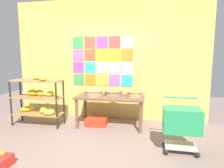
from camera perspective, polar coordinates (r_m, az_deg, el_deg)
name	(u,v)px	position (r m, az deg, el deg)	size (l,w,h in m)	color
ground	(86,150)	(3.40, -7.53, -18.32)	(9.43, 9.43, 0.00)	#7D685E
back_wall_with_art	(108,60)	(4.73, -1.14, 6.99)	(4.61, 0.07, 2.82)	#DEB654
banana_shelf_unit	(39,98)	(4.59, -20.44, -3.89)	(1.10, 0.49, 1.10)	black
display_table	(110,100)	(4.20, -0.51, -4.58)	(1.43, 0.67, 0.67)	brown
fruit_basket_left	(113,92)	(4.25, 0.43, -2.47)	(0.39, 0.39, 0.13)	#8B6B4A
fruit_basket_back_right	(94,93)	(4.18, -5.27, -2.54)	(0.38, 0.38, 0.15)	#AD7E52
fruit_basket_back_left	(135,93)	(4.11, 6.59, -2.68)	(0.33, 0.33, 0.16)	tan
produce_crate_under_table	(97,121)	(4.40, -4.48, -10.77)	(0.46, 0.33, 0.17)	red
shopping_cart	(182,122)	(3.30, 19.51, -10.25)	(0.56, 0.43, 0.85)	black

